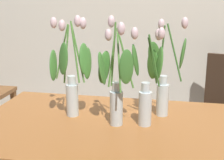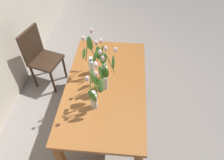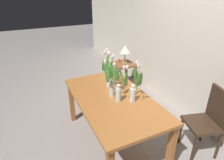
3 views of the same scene
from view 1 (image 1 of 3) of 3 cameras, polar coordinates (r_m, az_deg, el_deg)
name	(u,v)px [view 1 (image 1 of 3)]	position (r m, az deg, el deg)	size (l,w,h in m)	color
room_wall_rear	(151,0)	(2.98, 6.95, 13.98)	(9.00, 0.10, 2.70)	beige
dining_table	(125,141)	(1.72, 2.37, -10.85)	(1.60, 0.90, 0.74)	#A3602D
tulip_vase_0	(165,82)	(1.79, 9.42, -0.44)	(0.23, 0.14, 0.55)	silver
tulip_vase_1	(149,91)	(1.65, 6.64, -2.01)	(0.13, 0.17, 0.51)	silver
tulip_vase_2	(117,83)	(1.61, 0.87, -0.54)	(0.23, 0.19, 0.56)	silver
tulip_vase_3	(72,77)	(1.74, -7.21, 0.62)	(0.24, 0.16, 0.56)	silver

